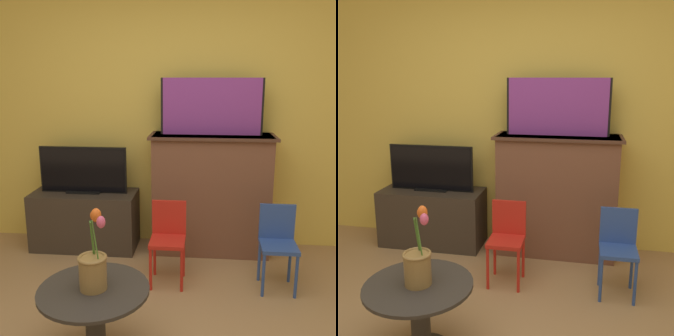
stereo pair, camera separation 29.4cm
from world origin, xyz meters
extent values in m
cube|color=#EAC651|center=(0.00, 2.13, 1.35)|extent=(8.00, 0.06, 2.70)
cube|color=brown|center=(0.33, 1.90, 0.56)|extent=(1.07, 0.39, 1.12)
cube|color=#503123|center=(0.33, 1.89, 1.11)|extent=(1.13, 0.43, 0.02)
cube|color=black|center=(0.31, 1.91, 1.37)|extent=(0.91, 0.02, 0.50)
cube|color=purple|center=(0.31, 1.90, 1.37)|extent=(0.87, 0.02, 0.50)
cube|color=#382D23|center=(-0.88, 1.86, 0.28)|extent=(1.00, 0.44, 0.55)
cube|color=black|center=(-0.88, 1.86, 0.56)|extent=(0.32, 0.12, 0.01)
cube|color=black|center=(-0.88, 1.87, 0.77)|extent=(0.83, 0.02, 0.44)
cube|color=black|center=(-0.88, 1.86, 0.77)|extent=(0.80, 0.02, 0.41)
cylinder|color=red|center=(-0.14, 1.12, 0.17)|extent=(0.02, 0.02, 0.35)
cylinder|color=red|center=(0.10, 1.12, 0.17)|extent=(0.02, 0.02, 0.35)
cylinder|color=red|center=(-0.14, 1.36, 0.17)|extent=(0.02, 0.02, 0.35)
cylinder|color=red|center=(0.10, 1.36, 0.17)|extent=(0.02, 0.02, 0.35)
cube|color=red|center=(-0.02, 1.24, 0.36)|extent=(0.28, 0.28, 0.03)
cube|color=red|center=(-0.02, 1.37, 0.52)|extent=(0.28, 0.02, 0.28)
cylinder|color=#2D4C99|center=(0.72, 1.11, 0.17)|extent=(0.02, 0.02, 0.35)
cylinder|color=#2D4C99|center=(0.96, 1.11, 0.17)|extent=(0.02, 0.02, 0.35)
cylinder|color=#2D4C99|center=(0.72, 1.35, 0.17)|extent=(0.02, 0.02, 0.35)
cylinder|color=#2D4C99|center=(0.96, 1.35, 0.17)|extent=(0.02, 0.02, 0.35)
cube|color=#2D4C99|center=(0.84, 1.23, 0.36)|extent=(0.28, 0.28, 0.03)
cube|color=#2D4C99|center=(0.84, 1.36, 0.52)|extent=(0.28, 0.02, 0.28)
cylinder|color=#332D28|center=(-0.35, 0.32, 0.22)|extent=(0.11, 0.11, 0.45)
cylinder|color=#332D28|center=(-0.35, 0.32, 0.46)|extent=(0.64, 0.64, 0.02)
cylinder|color=olive|center=(-0.35, 0.32, 0.56)|extent=(0.16, 0.16, 0.19)
torus|color=olive|center=(-0.35, 0.32, 0.65)|extent=(0.17, 0.17, 0.02)
cylinder|color=#477A2D|center=(-0.35, 0.34, 0.73)|extent=(0.02, 0.09, 0.28)
ellipsoid|color=orange|center=(-0.36, 0.42, 0.86)|extent=(0.04, 0.04, 0.05)
cylinder|color=#477A2D|center=(-0.35, 0.34, 0.73)|extent=(0.01, 0.08, 0.28)
ellipsoid|color=orange|center=(-0.34, 0.41, 0.87)|extent=(0.06, 0.06, 0.08)
cylinder|color=#477A2D|center=(-0.32, 0.31, 0.73)|extent=(0.04, 0.02, 0.29)
ellipsoid|color=#E0517A|center=(-0.28, 0.30, 0.87)|extent=(0.05, 0.05, 0.07)
camera|label=1|loc=(0.27, -1.64, 1.64)|focal=42.00mm
camera|label=2|loc=(0.56, -1.60, 1.64)|focal=42.00mm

